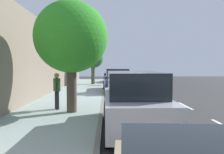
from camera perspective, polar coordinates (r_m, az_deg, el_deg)
ground at (r=15.65m, az=3.92°, el=-5.13°), size 59.35×59.35×0.00m
sidewalk at (r=15.75m, az=-9.75°, el=-4.88°), size 3.93×37.10×0.13m
curb_edge at (r=15.58m, az=-2.26°, el=-4.92°), size 0.16×37.10×0.13m
lane_stripe_centre at (r=16.79m, az=13.54°, el=-4.64°), size 0.14×35.80×0.01m
lane_stripe_bike_edge at (r=15.64m, az=3.15°, el=-5.12°), size 0.12×37.10×0.01m
building_facade at (r=16.09m, az=-17.69°, el=4.22°), size 0.50×37.10×5.19m
parked_sedan_red_nearest at (r=28.29m, az=0.38°, el=0.02°), size 1.98×4.47×1.52m
parked_pickup_dark_blue_second at (r=18.20m, az=1.11°, el=-1.14°), size 2.21×5.39×1.95m
parked_suv_silver_mid at (r=7.45m, az=5.55°, el=-6.11°), size 2.00×4.72×1.99m
bicycle_at_curb at (r=23.18m, az=-0.81°, el=-1.60°), size 1.20×1.27×0.73m
cyclist_with_backpack at (r=23.57m, az=-1.35°, el=0.19°), size 0.54×0.55×1.74m
street_tree_near_cyclist at (r=24.97m, az=-4.95°, el=4.70°), size 2.27×2.27×3.98m
street_tree_mid_block at (r=10.01m, az=-10.50°, el=9.97°), size 3.21×3.21×4.91m
pedestrian_on_phone at (r=10.78m, az=-14.06°, el=-2.95°), size 0.39×0.55×1.72m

